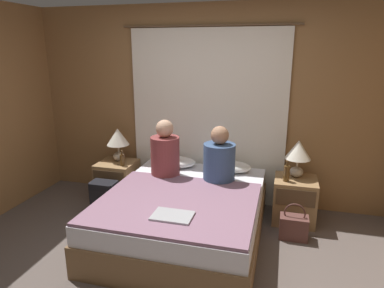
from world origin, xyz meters
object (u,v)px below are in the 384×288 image
(person_right_in_bed, at_px, (219,159))
(laptop_on_bed, at_px, (173,216))
(person_left_in_bed, at_px, (165,153))
(beer_bottle_on_right_stand, at_px, (287,173))
(bed, at_px, (185,215))
(backpack_on_floor, at_px, (104,196))
(lamp_left, at_px, (118,139))
(handbag_on_floor, at_px, (294,227))
(pillow_left, at_px, (176,162))
(nightstand_right, at_px, (294,200))
(nightstand_left, at_px, (118,181))
(beer_bottle_on_left_stand, at_px, (122,160))
(pillow_right, at_px, (230,166))
(lamp_right, at_px, (298,153))

(person_right_in_bed, xyz_separation_m, laptop_on_bed, (-0.22, -1.01, -0.22))
(person_left_in_bed, xyz_separation_m, beer_bottle_on_right_stand, (1.38, 0.17, -0.18))
(bed, relative_size, backpack_on_floor, 4.67)
(lamp_left, distance_m, handbag_on_floor, 2.41)
(pillow_left, height_order, backpack_on_floor, pillow_left)
(nightstand_right, height_order, laptop_on_bed, laptop_on_bed)
(nightstand_right, relative_size, person_right_in_bed, 0.82)
(lamp_left, bearing_deg, backpack_on_floor, -86.13)
(person_right_in_bed, relative_size, backpack_on_floor, 1.54)
(nightstand_left, xyz_separation_m, beer_bottle_on_left_stand, (0.13, -0.10, 0.34))
(pillow_left, distance_m, beer_bottle_on_right_stand, 1.38)
(nightstand_left, height_order, nightstand_right, same)
(person_left_in_bed, xyz_separation_m, backpack_on_floor, (-0.74, -0.16, -0.56))
(pillow_left, height_order, person_right_in_bed, person_right_in_bed)
(nightstand_left, xyz_separation_m, pillow_right, (1.48, 0.09, 0.31))
(person_right_in_bed, height_order, backpack_on_floor, person_right_in_bed)
(bed, relative_size, lamp_right, 4.42)
(lamp_right, bearing_deg, bed, -146.37)
(pillow_right, bearing_deg, person_right_in_bed, -100.37)
(backpack_on_floor, bearing_deg, lamp_right, 12.55)
(bed, distance_m, nightstand_right, 1.32)
(lamp_right, bearing_deg, person_left_in_bed, -167.12)
(pillow_left, xyz_separation_m, backpack_on_floor, (-0.75, -0.51, -0.34))
(bed, distance_m, beer_bottle_on_left_stand, 1.21)
(bed, bearing_deg, person_left_in_bed, 130.82)
(person_right_in_bed, height_order, beer_bottle_on_right_stand, person_right_in_bed)
(nightstand_right, distance_m, beer_bottle_on_left_stand, 2.16)
(bed, distance_m, beer_bottle_on_right_stand, 1.23)
(lamp_left, xyz_separation_m, person_right_in_bed, (1.42, -0.34, -0.05))
(person_right_in_bed, bearing_deg, nightstand_left, 169.42)
(lamp_right, bearing_deg, person_right_in_bed, -158.17)
(laptop_on_bed, distance_m, backpack_on_floor, 1.47)
(nightstand_right, height_order, pillow_left, pillow_left)
(nightstand_right, height_order, pillow_right, pillow_right)
(person_left_in_bed, xyz_separation_m, laptop_on_bed, (0.42, -1.01, -0.24))
(person_right_in_bed, xyz_separation_m, handbag_on_floor, (0.85, -0.14, -0.64))
(bed, distance_m, lamp_left, 1.47)
(bed, xyz_separation_m, pillow_left, (-0.35, 0.77, 0.32))
(person_right_in_bed, bearing_deg, bed, -124.39)
(nightstand_right, bearing_deg, beer_bottle_on_right_stand, -139.49)
(nightstand_right, relative_size, pillow_right, 0.99)
(nightstand_right, distance_m, lamp_left, 2.33)
(person_right_in_bed, height_order, laptop_on_bed, person_right_in_bed)
(nightstand_left, height_order, backpack_on_floor, nightstand_left)
(lamp_left, bearing_deg, beer_bottle_on_right_stand, -4.58)
(lamp_right, height_order, pillow_left, lamp_right)
(handbag_on_floor, bearing_deg, backpack_on_floor, -179.69)
(laptop_on_bed, bearing_deg, pillow_right, 78.17)
(laptop_on_bed, bearing_deg, bed, 96.03)
(person_right_in_bed, distance_m, handbag_on_floor, 1.07)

